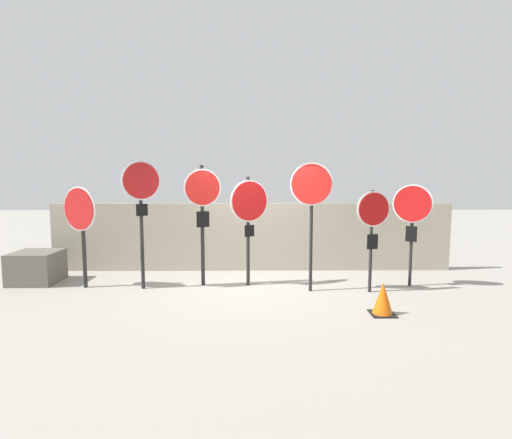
{
  "coord_description": "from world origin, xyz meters",
  "views": [
    {
      "loc": [
        0.02,
        -8.14,
        2.29
      ],
      "look_at": [
        0.09,
        0.0,
        1.43
      ],
      "focal_mm": 28.0,
      "sensor_mm": 36.0,
      "label": 1
    }
  ],
  "objects_px": {
    "storage_crate": "(36,267)",
    "stop_sign_3": "(249,210)",
    "stop_sign_0": "(80,217)",
    "stop_sign_5": "(373,220)",
    "traffic_cone_0": "(383,299)",
    "stop_sign_6": "(412,213)",
    "stop_sign_4": "(311,196)",
    "stop_sign_1": "(141,197)",
    "stop_sign_2": "(203,203)"
  },
  "relations": [
    {
      "from": "stop_sign_1",
      "to": "stop_sign_4",
      "type": "distance_m",
      "value": 3.41
    },
    {
      "from": "stop_sign_3",
      "to": "stop_sign_4",
      "type": "distance_m",
      "value": 1.34
    },
    {
      "from": "stop_sign_1",
      "to": "stop_sign_3",
      "type": "distance_m",
      "value": 2.2
    },
    {
      "from": "stop_sign_0",
      "to": "stop_sign_4",
      "type": "bearing_deg",
      "value": 24.51
    },
    {
      "from": "stop_sign_5",
      "to": "traffic_cone_0",
      "type": "relative_size",
      "value": 3.71
    },
    {
      "from": "stop_sign_0",
      "to": "traffic_cone_0",
      "type": "distance_m",
      "value": 6.07
    },
    {
      "from": "stop_sign_4",
      "to": "stop_sign_5",
      "type": "relative_size",
      "value": 1.26
    },
    {
      "from": "stop_sign_6",
      "to": "stop_sign_3",
      "type": "bearing_deg",
      "value": -152.86
    },
    {
      "from": "stop_sign_5",
      "to": "traffic_cone_0",
      "type": "height_order",
      "value": "stop_sign_5"
    },
    {
      "from": "stop_sign_5",
      "to": "storage_crate",
      "type": "relative_size",
      "value": 2.18
    },
    {
      "from": "stop_sign_3",
      "to": "storage_crate",
      "type": "height_order",
      "value": "stop_sign_3"
    },
    {
      "from": "stop_sign_1",
      "to": "stop_sign_4",
      "type": "height_order",
      "value": "stop_sign_1"
    },
    {
      "from": "stop_sign_5",
      "to": "storage_crate",
      "type": "height_order",
      "value": "stop_sign_5"
    },
    {
      "from": "stop_sign_0",
      "to": "storage_crate",
      "type": "bearing_deg",
      "value": -172.33
    },
    {
      "from": "stop_sign_2",
      "to": "traffic_cone_0",
      "type": "xyz_separation_m",
      "value": [
        3.22,
        -1.84,
        -1.49
      ]
    },
    {
      "from": "stop_sign_4",
      "to": "stop_sign_6",
      "type": "distance_m",
      "value": 2.21
    },
    {
      "from": "stop_sign_4",
      "to": "storage_crate",
      "type": "distance_m",
      "value": 6.14
    },
    {
      "from": "stop_sign_1",
      "to": "stop_sign_6",
      "type": "relative_size",
      "value": 1.22
    },
    {
      "from": "stop_sign_0",
      "to": "storage_crate",
      "type": "xyz_separation_m",
      "value": [
        -1.2,
        0.45,
        -1.15
      ]
    },
    {
      "from": "stop_sign_0",
      "to": "stop_sign_5",
      "type": "relative_size",
      "value": 1.03
    },
    {
      "from": "stop_sign_0",
      "to": "storage_crate",
      "type": "height_order",
      "value": "stop_sign_0"
    },
    {
      "from": "stop_sign_6",
      "to": "stop_sign_1",
      "type": "bearing_deg",
      "value": -149.97
    },
    {
      "from": "stop_sign_4",
      "to": "traffic_cone_0",
      "type": "distance_m",
      "value": 2.38
    },
    {
      "from": "traffic_cone_0",
      "to": "stop_sign_5",
      "type": "bearing_deg",
      "value": 81.84
    },
    {
      "from": "stop_sign_6",
      "to": "traffic_cone_0",
      "type": "xyz_separation_m",
      "value": [
        -1.13,
        -1.72,
        -1.29
      ]
    },
    {
      "from": "stop_sign_2",
      "to": "traffic_cone_0",
      "type": "height_order",
      "value": "stop_sign_2"
    },
    {
      "from": "stop_sign_6",
      "to": "traffic_cone_0",
      "type": "bearing_deg",
      "value": -94.71
    },
    {
      "from": "stop_sign_3",
      "to": "stop_sign_5",
      "type": "relative_size",
      "value": 1.13
    },
    {
      "from": "stop_sign_3",
      "to": "storage_crate",
      "type": "xyz_separation_m",
      "value": [
        -4.65,
        0.31,
        -1.28
      ]
    },
    {
      "from": "stop_sign_5",
      "to": "stop_sign_6",
      "type": "distance_m",
      "value": 1.05
    },
    {
      "from": "stop_sign_3",
      "to": "stop_sign_6",
      "type": "relative_size",
      "value": 1.07
    },
    {
      "from": "stop_sign_0",
      "to": "stop_sign_5",
      "type": "xyz_separation_m",
      "value": [
        5.89,
        -0.38,
        -0.02
      ]
    },
    {
      "from": "stop_sign_2",
      "to": "traffic_cone_0",
      "type": "relative_size",
      "value": 4.62
    },
    {
      "from": "stop_sign_2",
      "to": "stop_sign_3",
      "type": "xyz_separation_m",
      "value": [
        0.97,
        -0.03,
        -0.14
      ]
    },
    {
      "from": "stop_sign_0",
      "to": "storage_crate",
      "type": "relative_size",
      "value": 2.25
    },
    {
      "from": "stop_sign_2",
      "to": "stop_sign_5",
      "type": "height_order",
      "value": "stop_sign_2"
    },
    {
      "from": "stop_sign_6",
      "to": "stop_sign_2",
      "type": "bearing_deg",
      "value": -152.91
    },
    {
      "from": "stop_sign_5",
      "to": "stop_sign_2",
      "type": "bearing_deg",
      "value": 158.05
    },
    {
      "from": "stop_sign_4",
      "to": "traffic_cone_0",
      "type": "height_order",
      "value": "stop_sign_4"
    },
    {
      "from": "stop_sign_5",
      "to": "traffic_cone_0",
      "type": "distance_m",
      "value": 1.76
    },
    {
      "from": "stop_sign_2",
      "to": "stop_sign_3",
      "type": "bearing_deg",
      "value": -21.01
    },
    {
      "from": "stop_sign_1",
      "to": "stop_sign_5",
      "type": "relative_size",
      "value": 1.28
    },
    {
      "from": "stop_sign_1",
      "to": "stop_sign_6",
      "type": "xyz_separation_m",
      "value": [
        5.55,
        0.14,
        -0.34
      ]
    },
    {
      "from": "stop_sign_2",
      "to": "stop_sign_4",
      "type": "relative_size",
      "value": 0.98
    },
    {
      "from": "stop_sign_0",
      "to": "stop_sign_5",
      "type": "bearing_deg",
      "value": 24.53
    },
    {
      "from": "stop_sign_3",
      "to": "storage_crate",
      "type": "relative_size",
      "value": 2.47
    },
    {
      "from": "storage_crate",
      "to": "stop_sign_3",
      "type": "bearing_deg",
      "value": -3.79
    },
    {
      "from": "stop_sign_6",
      "to": "storage_crate",
      "type": "bearing_deg",
      "value": -154.23
    },
    {
      "from": "stop_sign_6",
      "to": "stop_sign_5",
      "type": "bearing_deg",
      "value": -126.55
    },
    {
      "from": "storage_crate",
      "to": "stop_sign_4",
      "type": "bearing_deg",
      "value": -7.32
    }
  ]
}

